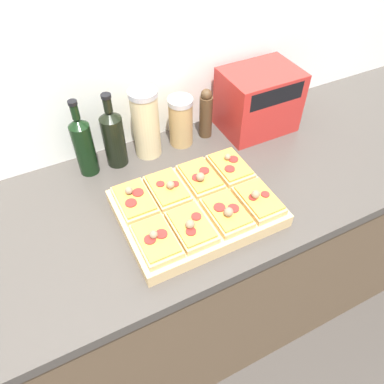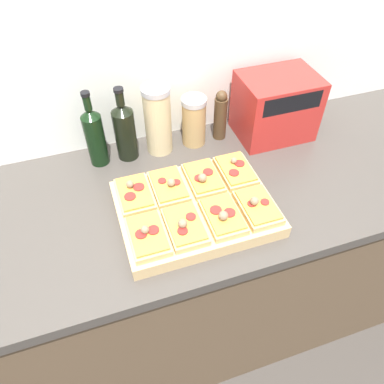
{
  "view_description": "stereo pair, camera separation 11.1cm",
  "coord_description": "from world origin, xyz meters",
  "px_view_note": "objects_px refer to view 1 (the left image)",
  "views": [
    {
      "loc": [
        -0.29,
        -0.43,
        1.78
      ],
      "look_at": [
        0.06,
        0.26,
        0.98
      ],
      "focal_mm": 35.0,
      "sensor_mm": 36.0,
      "label": 1
    },
    {
      "loc": [
        -0.19,
        -0.47,
        1.78
      ],
      "look_at": [
        0.06,
        0.26,
        0.98
      ],
      "focal_mm": 35.0,
      "sensor_mm": 36.0,
      "label": 2
    }
  ],
  "objects_px": {
    "grain_jar_tall": "(146,123)",
    "pepper_mill": "(206,114)",
    "toaster_oven": "(258,100)",
    "olive_oil_bottle": "(84,145)",
    "grain_jar_short": "(181,121)",
    "cutting_board": "(196,208)",
    "wine_bottle": "(114,137)"
  },
  "relations": [
    {
      "from": "toaster_oven",
      "to": "olive_oil_bottle",
      "type": "bearing_deg",
      "value": 176.51
    },
    {
      "from": "grain_jar_tall",
      "to": "toaster_oven",
      "type": "xyz_separation_m",
      "value": [
        0.42,
        -0.04,
        -0.01
      ]
    },
    {
      "from": "pepper_mill",
      "to": "toaster_oven",
      "type": "bearing_deg",
      "value": -11.25
    },
    {
      "from": "olive_oil_bottle",
      "to": "wine_bottle",
      "type": "xyz_separation_m",
      "value": [
        0.1,
        0.0,
        -0.0
      ]
    },
    {
      "from": "grain_jar_tall",
      "to": "grain_jar_short",
      "type": "height_order",
      "value": "grain_jar_tall"
    },
    {
      "from": "grain_jar_short",
      "to": "toaster_oven",
      "type": "relative_size",
      "value": 0.63
    },
    {
      "from": "olive_oil_bottle",
      "to": "pepper_mill",
      "type": "bearing_deg",
      "value": 0.0
    },
    {
      "from": "olive_oil_bottle",
      "to": "grain_jar_short",
      "type": "relative_size",
      "value": 1.49
    },
    {
      "from": "grain_jar_tall",
      "to": "pepper_mill",
      "type": "xyz_separation_m",
      "value": [
        0.23,
        0.0,
        -0.03
      ]
    },
    {
      "from": "pepper_mill",
      "to": "cutting_board",
      "type": "bearing_deg",
      "value": -122.08
    },
    {
      "from": "wine_bottle",
      "to": "grain_jar_tall",
      "type": "xyz_separation_m",
      "value": [
        0.11,
        -0.0,
        0.02
      ]
    },
    {
      "from": "olive_oil_bottle",
      "to": "toaster_oven",
      "type": "bearing_deg",
      "value": -3.49
    },
    {
      "from": "wine_bottle",
      "to": "grain_jar_tall",
      "type": "distance_m",
      "value": 0.12
    },
    {
      "from": "grain_jar_tall",
      "to": "grain_jar_short",
      "type": "relative_size",
      "value": 1.36
    },
    {
      "from": "cutting_board",
      "to": "olive_oil_bottle",
      "type": "height_order",
      "value": "olive_oil_bottle"
    },
    {
      "from": "olive_oil_bottle",
      "to": "grain_jar_tall",
      "type": "xyz_separation_m",
      "value": [
        0.21,
        -0.0,
        0.01
      ]
    },
    {
      "from": "cutting_board",
      "to": "pepper_mill",
      "type": "distance_m",
      "value": 0.4
    },
    {
      "from": "cutting_board",
      "to": "olive_oil_bottle",
      "type": "distance_m",
      "value": 0.42
    },
    {
      "from": "olive_oil_bottle",
      "to": "grain_jar_short",
      "type": "distance_m",
      "value": 0.34
    },
    {
      "from": "olive_oil_bottle",
      "to": "toaster_oven",
      "type": "distance_m",
      "value": 0.64
    },
    {
      "from": "wine_bottle",
      "to": "grain_jar_tall",
      "type": "bearing_deg",
      "value": -0.0
    },
    {
      "from": "cutting_board",
      "to": "olive_oil_bottle",
      "type": "bearing_deg",
      "value": 125.3
    },
    {
      "from": "olive_oil_bottle",
      "to": "grain_jar_tall",
      "type": "height_order",
      "value": "olive_oil_bottle"
    },
    {
      "from": "pepper_mill",
      "to": "grain_jar_short",
      "type": "bearing_deg",
      "value": 180.0
    },
    {
      "from": "grain_jar_short",
      "to": "toaster_oven",
      "type": "bearing_deg",
      "value": -7.5
    },
    {
      "from": "pepper_mill",
      "to": "toaster_oven",
      "type": "height_order",
      "value": "toaster_oven"
    },
    {
      "from": "olive_oil_bottle",
      "to": "toaster_oven",
      "type": "relative_size",
      "value": 0.94
    },
    {
      "from": "grain_jar_tall",
      "to": "grain_jar_short",
      "type": "xyz_separation_m",
      "value": [
        0.13,
        0.0,
        -0.03
      ]
    },
    {
      "from": "wine_bottle",
      "to": "pepper_mill",
      "type": "relative_size",
      "value": 1.39
    },
    {
      "from": "grain_jar_tall",
      "to": "pepper_mill",
      "type": "relative_size",
      "value": 1.3
    },
    {
      "from": "pepper_mill",
      "to": "toaster_oven",
      "type": "xyz_separation_m",
      "value": [
        0.2,
        -0.04,
        0.02
      ]
    },
    {
      "from": "grain_jar_short",
      "to": "pepper_mill",
      "type": "height_order",
      "value": "pepper_mill"
    }
  ]
}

